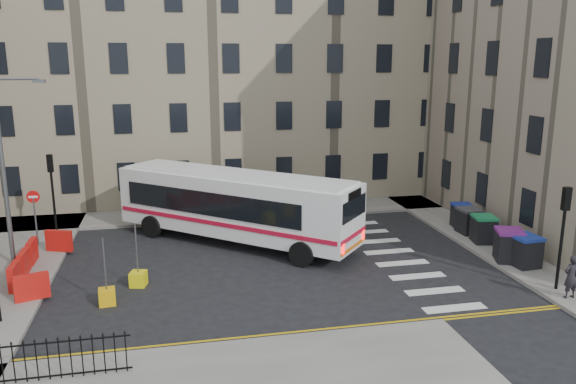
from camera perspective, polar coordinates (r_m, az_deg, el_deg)
name	(u,v)px	position (r m, az deg, el deg)	size (l,w,h in m)	color
ground	(310,260)	(25.79, 2.21, -6.97)	(120.00, 120.00, 0.00)	black
pavement_north	(173,216)	(33.24, -11.58, -2.42)	(36.00, 3.20, 0.15)	slate
pavement_east	(449,223)	(32.49, 16.03, -3.04)	(2.40, 26.00, 0.15)	slate
terrace_north	(150,64)	(38.96, -13.81, 12.47)	(38.30, 10.80, 17.20)	gray
traffic_light_east	(564,222)	(23.90, 26.20, -2.79)	(0.28, 0.22, 4.10)	black
traffic_light_nw	(52,181)	(31.14, -22.87, 1.02)	(0.28, 0.22, 4.10)	black
streetlamp	(3,170)	(26.79, -26.98, 1.98)	(0.50, 0.22, 8.14)	#595B5E
no_entry_north	(34,206)	(29.50, -24.38, -1.34)	(0.60, 0.08, 3.00)	#595B5E
roadworks_barriers	(33,262)	(26.00, -24.47, -6.51)	(1.66, 6.26, 1.00)	red
bus	(235,204)	(27.84, -5.39, -1.20)	(11.38, 10.44, 3.44)	white
wheelie_bin_a	(525,251)	(26.58, 22.90, -5.50)	(1.18, 1.32, 1.37)	black
wheelie_bin_b	(509,245)	(26.95, 21.50, -5.05)	(1.51, 1.61, 1.43)	black
wheelie_bin_c	(483,229)	(29.25, 19.24, -3.56)	(1.26, 1.38, 1.33)	black
wheelie_bin_d	(469,221)	(30.53, 17.90, -2.79)	(1.07, 1.22, 1.30)	black
wheelie_bin_e	(462,216)	(31.46, 17.27, -2.31)	(1.17, 1.30, 1.27)	black
pedestrian	(571,277)	(23.78, 26.81, -7.69)	(0.61, 0.40, 1.68)	black
bollard_yellow	(107,297)	(22.34, -17.90, -10.09)	(0.60, 0.60, 0.60)	#E2A60C
bollard_chevron	(138,279)	(23.70, -14.96, -8.52)	(0.60, 0.60, 0.60)	yellow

